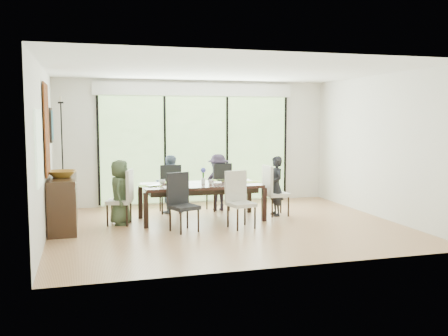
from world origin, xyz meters
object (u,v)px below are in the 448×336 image
object	(u,v)px
bowl	(62,174)
cup_c	(241,179)
chair_left_end	(119,197)
person_right_end	(276,186)
person_far_right	(218,182)
vase	(203,181)
table_top	(201,185)
person_left_end	(120,192)
laptop	(156,186)
chair_far_right	(218,186)
chair_right_end	(277,190)
chair_near_right	(241,200)
sideboard	(63,203)
chair_far_left	(170,188)
cup_a	(162,182)
person_far_left	(170,184)
cup_b	(210,182)
chair_near_left	(184,202)

from	to	relation	value
bowl	cup_c	bearing A→B (deg)	4.41
chair_left_end	person_right_end	world-z (taller)	person_right_end
person_far_right	vase	xyz separation A→B (m)	(-0.50, -0.78, 0.15)
person_far_right	person_right_end	bearing A→B (deg)	142.66
table_top	bowl	world-z (taller)	bowl
table_top	person_far_right	bearing A→B (deg)	56.47
person_left_end	laptop	distance (m)	0.65
chair_far_right	person_left_end	xyz separation A→B (m)	(-2.03, -0.85, 0.09)
chair_right_end	person_right_end	world-z (taller)	person_right_end
chair_near_right	sideboard	xyz separation A→B (m)	(-2.94, 0.82, -0.05)
chair_far_left	cup_a	bearing A→B (deg)	72.28
person_right_end	bowl	bearing A→B (deg)	-87.82
person_left_end	sideboard	world-z (taller)	person_left_end
person_far_right	laptop	xyz separation A→B (m)	(-1.40, -0.93, 0.11)
person_left_end	person_far_right	bearing A→B (deg)	-53.54
cup_c	sideboard	world-z (taller)	sideboard
chair_far_right	cup_a	size ratio (longest dim) A/B	8.87
chair_far_left	chair_near_right	world-z (taller)	same
chair_right_end	person_far_right	xyz separation A→B (m)	(-0.95, 0.83, 0.09)
chair_left_end	chair_far_left	distance (m)	1.35
person_far_right	bowl	distance (m)	3.17
person_far_right	cup_c	xyz separation A→B (m)	(0.25, -0.73, 0.14)
person_far_left	cup_b	xyz separation A→B (m)	(0.60, -0.93, 0.14)
chair_near_left	person_far_left	xyz separation A→B (m)	(0.05, 1.70, 0.09)
vase	cup_a	distance (m)	0.76
person_far_left	bowl	size ratio (longest dim) A/B	2.45
person_right_end	sideboard	world-z (taller)	person_right_end
person_far_right	bowl	xyz separation A→B (m)	(-2.99, -0.98, 0.37)
cup_b	person_far_right	bearing A→B (deg)	66.73
chair_near_left	cup_b	size ratio (longest dim) A/B	11.00
person_left_end	chair_right_end	bearing A→B (deg)	-75.77
chair_near_right	person_right_end	xyz separation A→B (m)	(0.98, 0.87, 0.09)
table_top	cup_b	bearing A→B (deg)	-33.69
table_top	cup_b	world-z (taller)	cup_b
chair_near_left	chair_near_right	world-z (taller)	same
table_top	laptop	xyz separation A→B (m)	(-0.85, -0.10, 0.04)
chair_near_left	laptop	world-z (taller)	chair_near_left
table_top	sideboard	world-z (taller)	sideboard
table_top	laptop	world-z (taller)	laptop
person_left_end	bowl	size ratio (longest dim) A/B	2.45
chair_right_end	vase	bearing A→B (deg)	85.06
chair_near_left	sideboard	bearing A→B (deg)	136.65
chair_near_left	bowl	size ratio (longest dim) A/B	2.09
person_far_left	cup_a	distance (m)	0.74
chair_far_left	person_right_end	distance (m)	2.11
cup_c	cup_a	bearing A→B (deg)	178.09
cup_b	chair_far_left	bearing A→B (deg)	122.28
table_top	chair_left_end	xyz separation A→B (m)	(-1.50, 0.00, -0.15)
table_top	sideboard	bearing A→B (deg)	-178.83
table_top	chair_near_right	bearing A→B (deg)	-60.11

